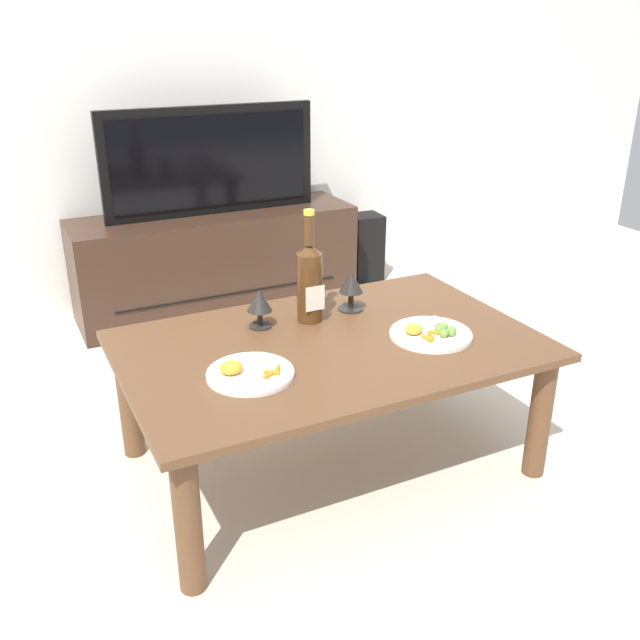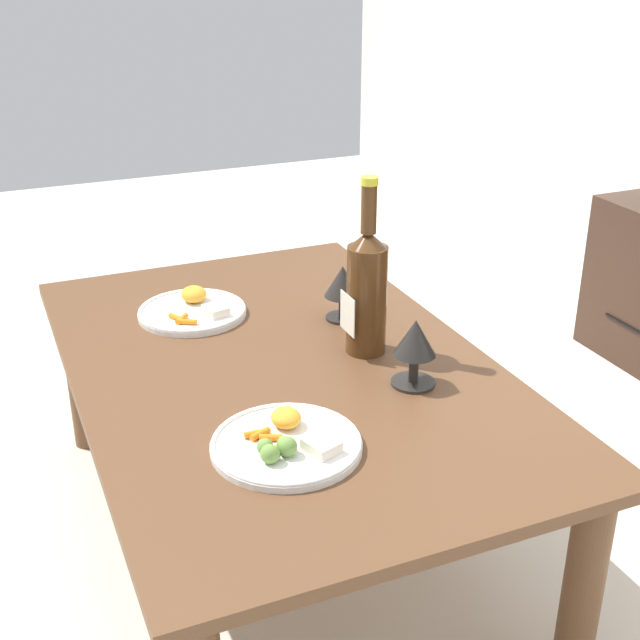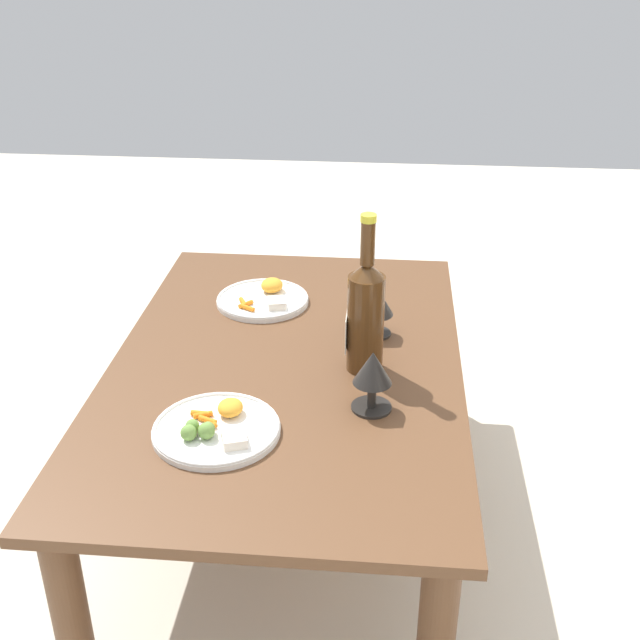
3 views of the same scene
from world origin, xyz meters
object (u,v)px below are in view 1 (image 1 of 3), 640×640
at_px(dinner_plate_left, 249,372).
at_px(dinner_plate_right, 431,333).
at_px(dining_table, 330,361).
at_px(tv_screen, 210,161).
at_px(tv_stand, 216,262).
at_px(wine_bottle, 309,279).
at_px(goblet_left, 259,302).
at_px(floor_speaker, 365,248).
at_px(goblet_right, 351,285).

bearing_deg(dinner_plate_left, dinner_plate_right, -0.24).
bearing_deg(dining_table, tv_screen, 85.79).
bearing_deg(dinner_plate_left, tv_stand, 75.22).
bearing_deg(wine_bottle, dinner_plate_left, -138.64).
distance_m(goblet_left, dinner_plate_right, 0.55).
height_order(wine_bottle, dinner_plate_left, wine_bottle).
distance_m(tv_stand, dinner_plate_left, 1.62).
height_order(floor_speaker, dinner_plate_left, dinner_plate_left).
height_order(tv_stand, floor_speaker, tv_stand).
bearing_deg(wine_bottle, floor_speaker, 53.73).
height_order(floor_speaker, dinner_plate_right, dinner_plate_right).
bearing_deg(dinner_plate_right, tv_stand, 97.11).
height_order(wine_bottle, goblet_right, wine_bottle).
distance_m(dining_table, dinner_plate_left, 0.33).
height_order(dining_table, tv_screen, tv_screen).
bearing_deg(tv_screen, tv_stand, 90.00).
bearing_deg(dinner_plate_right, wine_bottle, 134.91).
relative_size(dinner_plate_left, dinner_plate_right, 0.95).
bearing_deg(dining_table, floor_speaker, 56.73).
bearing_deg(dinner_plate_left, goblet_right, 32.03).
relative_size(wine_bottle, goblet_right, 2.74).
xyz_separation_m(dining_table, goblet_left, (-0.15, 0.20, 0.15)).
bearing_deg(tv_screen, wine_bottle, -94.04).
xyz_separation_m(tv_screen, floor_speaker, (0.88, 0.05, -0.56)).
distance_m(dining_table, wine_bottle, 0.28).
relative_size(tv_screen, dinner_plate_right, 3.96).
xyz_separation_m(tv_screen, wine_bottle, (-0.09, -1.27, -0.16)).
relative_size(tv_screen, wine_bottle, 2.75).
relative_size(tv_stand, floor_speaker, 3.65).
bearing_deg(dinner_plate_left, tv_screen, 75.20).
xyz_separation_m(floor_speaker, dinner_plate_right, (-0.69, -1.61, 0.26)).
distance_m(tv_screen, goblet_right, 1.27).
relative_size(wine_bottle, dinner_plate_left, 1.51).
height_order(tv_stand, wine_bottle, wine_bottle).
distance_m(wine_bottle, goblet_right, 0.18).
height_order(goblet_right, dinner_plate_right, goblet_right).
bearing_deg(tv_stand, tv_screen, -90.00).
relative_size(goblet_left, goblet_right, 0.94).
height_order(tv_stand, dinner_plate_left, tv_stand).
relative_size(tv_stand, goblet_right, 10.09).
bearing_deg(goblet_left, goblet_right, 0.00).
xyz_separation_m(goblet_left, goblet_right, (0.33, 0.00, 0.01)).
bearing_deg(floor_speaker, dinner_plate_left, -125.34).
bearing_deg(dinner_plate_right, goblet_right, 110.99).
xyz_separation_m(dining_table, floor_speaker, (0.99, 1.50, -0.19)).
distance_m(floor_speaker, dinner_plate_left, 2.08).
distance_m(goblet_left, dinner_plate_left, 0.35).
bearing_deg(wine_bottle, goblet_right, 7.62).
xyz_separation_m(dining_table, tv_screen, (0.11, 1.45, 0.37)).
bearing_deg(wine_bottle, goblet_left, 172.38).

